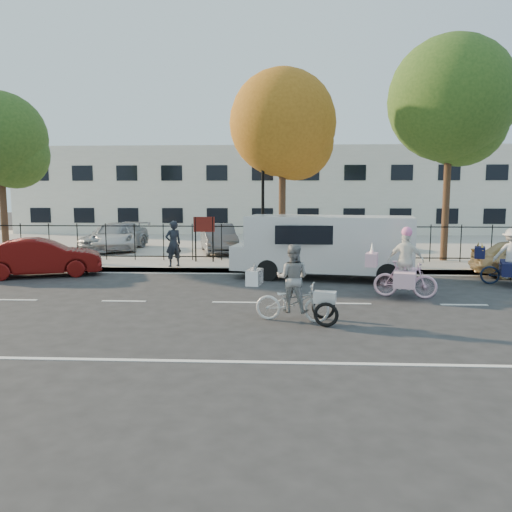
# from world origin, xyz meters

# --- Properties ---
(ground) EXTENTS (120.00, 120.00, 0.00)m
(ground) POSITION_xyz_m (0.00, 0.00, 0.00)
(ground) COLOR #333334
(road_markings) EXTENTS (60.00, 9.52, 0.01)m
(road_markings) POSITION_xyz_m (0.00, 0.00, 0.01)
(road_markings) COLOR silver
(road_markings) RESTS_ON ground
(curb) EXTENTS (60.00, 0.10, 0.15)m
(curb) POSITION_xyz_m (0.00, 5.05, 0.07)
(curb) COLOR #A8A399
(curb) RESTS_ON ground
(sidewalk) EXTENTS (60.00, 2.20, 0.15)m
(sidewalk) POSITION_xyz_m (0.00, 6.10, 0.07)
(sidewalk) COLOR #A8A399
(sidewalk) RESTS_ON ground
(parking_lot) EXTENTS (60.00, 15.60, 0.15)m
(parking_lot) POSITION_xyz_m (0.00, 15.00, 0.07)
(parking_lot) COLOR #A8A399
(parking_lot) RESTS_ON ground
(iron_fence) EXTENTS (58.00, 0.06, 1.50)m
(iron_fence) POSITION_xyz_m (0.00, 7.20, 0.90)
(iron_fence) COLOR black
(iron_fence) RESTS_ON sidewalk
(building) EXTENTS (34.00, 10.00, 6.00)m
(building) POSITION_xyz_m (0.00, 25.00, 3.00)
(building) COLOR silver
(building) RESTS_ON ground
(lamppost) EXTENTS (0.36, 0.36, 4.33)m
(lamppost) POSITION_xyz_m (0.50, 6.80, 3.11)
(lamppost) COLOR black
(lamppost) RESTS_ON sidewalk
(street_sign) EXTENTS (0.85, 0.06, 1.80)m
(street_sign) POSITION_xyz_m (-1.85, 6.80, 1.42)
(street_sign) COLOR black
(street_sign) RESTS_ON sidewalk
(zebra_trike) EXTENTS (2.06, 1.03, 1.76)m
(zebra_trike) POSITION_xyz_m (1.49, -1.86, 0.68)
(zebra_trike) COLOR silver
(zebra_trike) RESTS_ON ground
(unicorn_bike) EXTENTS (2.01, 1.44, 1.98)m
(unicorn_bike) POSITION_xyz_m (4.64, 0.86, 0.73)
(unicorn_bike) COLOR #F5BBD6
(unicorn_bike) RESTS_ON ground
(bull_bike) EXTENTS (2.00, 1.42, 1.81)m
(bull_bike) POSITION_xyz_m (8.41, 2.91, 0.72)
(bull_bike) COLOR black
(bull_bike) RESTS_ON ground
(white_van) EXTENTS (6.27, 2.95, 2.12)m
(white_van) POSITION_xyz_m (2.74, 3.91, 1.17)
(white_van) COLOR silver
(white_van) RESTS_ON ground
(red_sedan) EXTENTS (4.26, 2.72, 1.33)m
(red_sedan) POSITION_xyz_m (-7.13, 3.87, 0.66)
(red_sedan) COLOR #5C0C0A
(red_sedan) RESTS_ON ground
(pedestrian) EXTENTS (0.75, 0.70, 1.72)m
(pedestrian) POSITION_xyz_m (-2.80, 5.40, 1.01)
(pedestrian) COLOR black
(pedestrian) RESTS_ON sidewalk
(lot_car_a) EXTENTS (2.81, 4.73, 1.29)m
(lot_car_a) POSITION_xyz_m (-6.84, 10.75, 0.79)
(lot_car_a) COLOR #9CA0A3
(lot_car_a) RESTS_ON parking_lot
(lot_car_b) EXTENTS (3.24, 4.91, 1.25)m
(lot_car_b) POSITION_xyz_m (-6.86, 10.76, 0.78)
(lot_car_b) COLOR silver
(lot_car_b) RESTS_ON parking_lot
(lot_car_c) EXTENTS (2.29, 4.20, 1.31)m
(lot_car_c) POSITION_xyz_m (-1.67, 9.94, 0.81)
(lot_car_c) COLOR #52555A
(lot_car_c) RESTS_ON parking_lot
(lot_car_d) EXTENTS (2.91, 4.58, 1.45)m
(lot_car_d) POSITION_xyz_m (4.45, 11.50, 0.88)
(lot_car_d) COLOR #B0B2B9
(lot_car_d) RESTS_ON parking_lot
(tree_west) EXTENTS (3.84, 3.84, 7.04)m
(tree_west) POSITION_xyz_m (-10.23, 7.45, 4.92)
(tree_west) COLOR #442D1D
(tree_west) RESTS_ON ground
(tree_mid) EXTENTS (4.24, 4.24, 7.77)m
(tree_mid) POSITION_xyz_m (1.41, 7.36, 5.44)
(tree_mid) COLOR #442D1D
(tree_mid) RESTS_ON ground
(tree_east) EXTENTS (4.94, 4.94, 9.05)m
(tree_east) POSITION_xyz_m (8.05, 7.76, 6.34)
(tree_east) COLOR #442D1D
(tree_east) RESTS_ON ground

